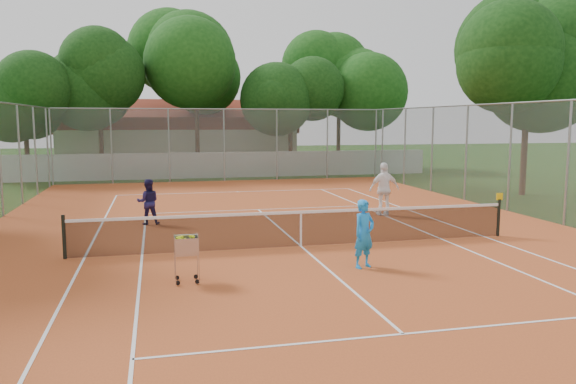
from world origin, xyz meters
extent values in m
plane|color=#193A0F|center=(0.00, 0.00, 0.00)|extent=(120.00, 120.00, 0.00)
cube|color=#B95124|center=(0.00, 0.00, 0.01)|extent=(18.00, 34.00, 0.02)
cube|color=white|center=(0.00, 0.00, 0.02)|extent=(10.98, 23.78, 0.01)
cube|color=black|center=(0.00, 0.00, 0.51)|extent=(11.88, 0.10, 0.98)
cube|color=slate|center=(0.00, 0.00, 2.00)|extent=(18.00, 34.00, 4.00)
cube|color=silver|center=(0.00, 19.00, 0.75)|extent=(26.00, 0.30, 1.50)
cube|color=beige|center=(-2.00, 29.00, 2.20)|extent=(16.40, 9.00, 4.40)
cube|color=black|center=(0.00, 22.00, 5.00)|extent=(29.00, 19.00, 10.00)
imported|color=#1C8FEF|center=(0.85, -2.43, 0.80)|extent=(0.67, 0.57, 1.57)
imported|color=#1A1644|center=(-4.00, 4.24, 0.76)|extent=(0.72, 0.56, 1.47)
imported|color=white|center=(4.13, 4.16, 0.96)|extent=(1.10, 0.46, 1.88)
cube|color=#AFAFB6|center=(-3.15, -2.72, 0.55)|extent=(0.54, 0.54, 1.06)
camera|label=1|loc=(-3.71, -14.22, 3.36)|focal=35.00mm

